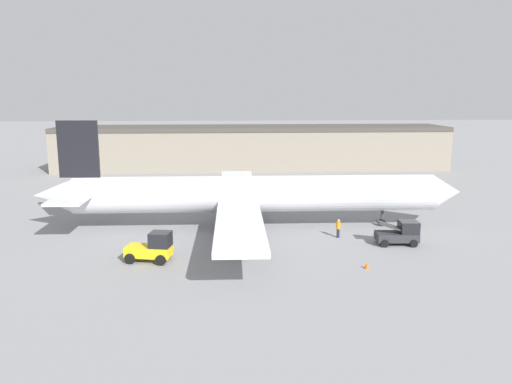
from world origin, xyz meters
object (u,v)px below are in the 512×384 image
(airplane, at_px, (246,195))
(pushback_tug, at_px, (153,248))
(safety_cone_near, at_px, (367,265))
(belt_loader_truck, at_px, (400,233))
(ground_crew_worker, at_px, (338,228))
(baggage_tug, at_px, (240,231))

(airplane, relative_size, pushback_tug, 11.01)
(pushback_tug, relative_size, safety_cone_near, 6.80)
(belt_loader_truck, bearing_deg, safety_cone_near, -124.35)
(ground_crew_worker, height_order, baggage_tug, baggage_tug)
(belt_loader_truck, bearing_deg, airplane, 157.44)
(ground_crew_worker, xyz_separation_m, pushback_tug, (-15.81, -5.59, 0.19))
(ground_crew_worker, bearing_deg, safety_cone_near, 52.15)
(ground_crew_worker, bearing_deg, airplane, -65.97)
(belt_loader_truck, distance_m, pushback_tug, 20.94)
(baggage_tug, bearing_deg, airplane, 74.89)
(baggage_tug, distance_m, pushback_tug, 8.40)
(belt_loader_truck, relative_size, safety_cone_near, 6.57)
(airplane, bearing_deg, safety_cone_near, -54.52)
(baggage_tug, height_order, belt_loader_truck, baggage_tug)
(airplane, height_order, baggage_tug, airplane)
(pushback_tug, bearing_deg, safety_cone_near, 2.17)
(baggage_tug, relative_size, safety_cone_near, 5.44)
(pushback_tug, bearing_deg, airplane, 62.84)
(baggage_tug, bearing_deg, ground_crew_worker, -0.84)
(ground_crew_worker, xyz_separation_m, safety_cone_near, (0.30, -8.25, -0.63))
(airplane, relative_size, ground_crew_worker, 24.20)
(safety_cone_near, bearing_deg, belt_loader_truck, 52.29)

